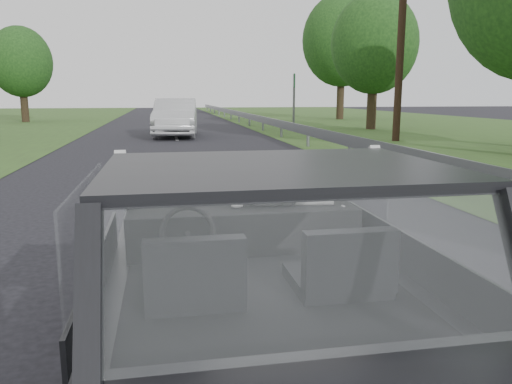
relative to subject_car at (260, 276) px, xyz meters
name	(u,v)px	position (x,y,z in m)	size (l,w,h in m)	color
subject_car	(260,276)	(0.00, 0.00, 0.00)	(1.80, 4.00, 1.45)	black
dashboard	(243,228)	(0.00, 0.62, 0.12)	(1.58, 0.45, 0.30)	black
driver_seat	(194,272)	(-0.40, -0.29, 0.16)	(0.50, 0.72, 0.42)	black
passenger_seat	(342,263)	(0.40, -0.29, 0.16)	(0.50, 0.72, 0.42)	black
steering_wheel	(188,232)	(-0.40, 0.33, 0.20)	(0.36, 0.36, 0.04)	black
cat	(268,195)	(0.18, 0.63, 0.36)	(0.57, 0.18, 0.26)	gray
guardrail	(346,140)	(4.30, 10.00, -0.15)	(0.05, 90.00, 0.32)	gray
other_car	(176,117)	(0.03, 19.43, 0.09)	(1.96, 4.96, 1.63)	silver
highway_sign	(294,103)	(5.94, 21.76, 0.68)	(0.11, 1.12, 2.80)	#0E5E25
utility_pole	(402,24)	(8.40, 15.44, 3.64)	(0.28, 0.28, 8.73)	#332118
tree_2	(374,64)	(10.22, 22.09, 2.62)	(4.41, 4.41, 6.68)	#163413
tree_3	(342,59)	(12.40, 32.85, 3.62)	(5.74, 5.74, 8.69)	#163413
tree_6	(22,76)	(-9.48, 32.89, 2.27)	(3.95, 3.95, 5.98)	#163413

